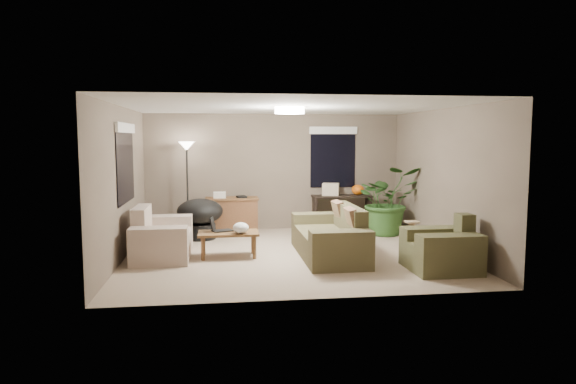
{
  "coord_description": "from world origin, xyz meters",
  "views": [
    {
      "loc": [
        -1.17,
        -8.57,
        1.98
      ],
      "look_at": [
        0.0,
        0.2,
        1.05
      ],
      "focal_mm": 32.0,
      "sensor_mm": 36.0,
      "label": 1
    }
  ],
  "objects": [
    {
      "name": "ceiling_fixture",
      "position": [
        0.0,
        0.0,
        2.44
      ],
      "size": [
        0.5,
        0.5,
        0.1
      ],
      "primitive_type": "cylinder",
      "color": "white",
      "rests_on": "room_shell"
    },
    {
      "name": "console_table",
      "position": [
        1.45,
        2.23,
        0.44
      ],
      "size": [
        1.3,
        0.4,
        0.75
      ],
      "color": "black",
      "rests_on": "ground"
    },
    {
      "name": "loveseat",
      "position": [
        -2.16,
        0.11,
        0.3
      ],
      "size": [
        0.9,
        1.6,
        0.85
      ],
      "color": "beige",
      "rests_on": "ground"
    },
    {
      "name": "cat_scratching_post",
      "position": [
        2.24,
        0.14,
        0.21
      ],
      "size": [
        0.32,
        0.32,
        0.5
      ],
      "color": "tan",
      "rests_on": "ground"
    },
    {
      "name": "desk_papers",
      "position": [
        -1.09,
        2.06,
        0.8
      ],
      "size": [
        0.69,
        0.28,
        0.12
      ],
      "color": "silver",
      "rests_on": "desk"
    },
    {
      "name": "floor_lamp",
      "position": [
        -1.83,
        2.07,
        1.6
      ],
      "size": [
        0.32,
        0.32,
        1.91
      ],
      "color": "black",
      "rests_on": "ground"
    },
    {
      "name": "window_left",
      "position": [
        -2.73,
        0.3,
        1.78
      ],
      "size": [
        0.05,
        1.56,
        1.33
      ],
      "color": "black",
      "rests_on": "room_shell"
    },
    {
      "name": "pumpkin",
      "position": [
        1.8,
        2.23,
        0.86
      ],
      "size": [
        0.34,
        0.34,
        0.22
      ],
      "primitive_type": "ellipsoid",
      "rotation": [
        0.0,
        0.0,
        0.29
      ],
      "color": "orange",
      "rests_on": "console_table"
    },
    {
      "name": "room_shell",
      "position": [
        0.0,
        0.0,
        1.25
      ],
      "size": [
        5.5,
        5.5,
        5.5
      ],
      "color": "tan",
      "rests_on": "ground"
    },
    {
      "name": "main_sofa",
      "position": [
        0.67,
        -0.25,
        0.29
      ],
      "size": [
        0.95,
        2.2,
        0.85
      ],
      "color": "brown",
      "rests_on": "ground"
    },
    {
      "name": "throw_pillows",
      "position": [
        0.93,
        -0.25,
        0.65
      ],
      "size": [
        0.24,
        1.36,
        0.47
      ],
      "color": "#8C7251",
      "rests_on": "main_sofa"
    },
    {
      "name": "coffee_table",
      "position": [
        -1.04,
        -0.08,
        0.36
      ],
      "size": [
        1.0,
        0.55,
        0.42
      ],
      "color": "brown",
      "rests_on": "ground"
    },
    {
      "name": "window_back",
      "position": [
        1.3,
        2.48,
        1.79
      ],
      "size": [
        1.06,
        0.05,
        1.33
      ],
      "color": "black",
      "rests_on": "room_shell"
    },
    {
      "name": "desk",
      "position": [
        -0.93,
        2.07,
        0.38
      ],
      "size": [
        1.1,
        0.5,
        0.75
      ],
      "color": "brown",
      "rests_on": "ground"
    },
    {
      "name": "plastic_bag",
      "position": [
        -0.84,
        -0.23,
        0.51
      ],
      "size": [
        0.34,
        0.32,
        0.18
      ],
      "primitive_type": "ellipsoid",
      "rotation": [
        0.0,
        0.0,
        -0.42
      ],
      "color": "white",
      "rests_on": "coffee_table"
    },
    {
      "name": "cardboard_box",
      "position": [
        1.2,
        2.23,
        0.88
      ],
      "size": [
        0.41,
        0.35,
        0.26
      ],
      "primitive_type": "cube",
      "rotation": [
        0.0,
        0.0,
        -0.3
      ],
      "color": "beige",
      "rests_on": "console_table"
    },
    {
      "name": "laptop",
      "position": [
        -1.21,
        0.02,
        0.48
      ],
      "size": [
        0.41,
        0.33,
        0.24
      ],
      "color": "black",
      "rests_on": "coffee_table"
    },
    {
      "name": "houseplant",
      "position": [
        2.24,
        1.51,
        0.55
      ],
      "size": [
        1.27,
        1.42,
        1.1
      ],
      "primitive_type": "imported",
      "color": "#2D5923",
      "rests_on": "ground"
    },
    {
      "name": "papasan_chair",
      "position": [
        -1.57,
        1.55,
        0.47
      ],
      "size": [
        1.08,
        1.08,
        0.8
      ],
      "color": "black",
      "rests_on": "ground"
    },
    {
      "name": "armchair",
      "position": [
        2.12,
        -1.38,
        0.3
      ],
      "size": [
        0.95,
        1.0,
        0.85
      ],
      "color": "brown",
      "rests_on": "ground"
    }
  ]
}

